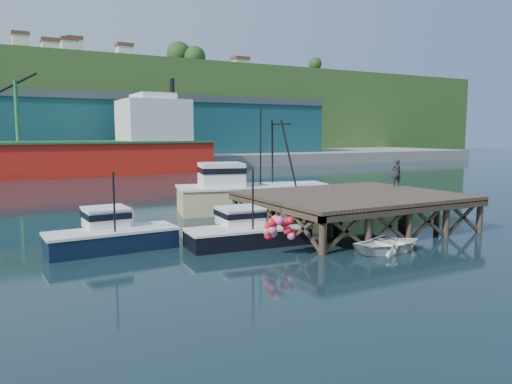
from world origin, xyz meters
TOP-DOWN VIEW (x-y plane):
  - ground at (0.00, 0.00)m, footprint 300.00×300.00m
  - wharf at (5.50, -0.19)m, footprint 12.00×10.00m
  - far_quay at (0.00, 70.00)m, footprint 160.00×40.00m
  - warehouse_mid at (0.00, 65.00)m, footprint 28.00×16.00m
  - warehouse_right at (30.00, 65.00)m, footprint 30.00×16.00m
  - cargo_ship at (-8.46, 48.00)m, footprint 55.50×10.00m
  - hillside at (0.00, 100.00)m, footprint 220.00×50.00m
  - boat_navy at (-8.86, 1.35)m, footprint 6.41×3.47m
  - boat_black at (-2.34, -0.91)m, footprint 6.64×5.56m
  - trawler at (3.12, 8.61)m, footprint 11.95×6.58m
  - dinghy at (3.09, -5.80)m, footprint 3.86×2.84m
  - dockworker at (10.90, 1.83)m, footprint 0.77×0.61m

SIDE VIEW (x-z plane):
  - ground at x=0.00m, z-range 0.00..0.00m
  - dinghy at x=3.09m, z-range 0.00..0.78m
  - boat_black at x=-2.34m, z-range -1.26..2.73m
  - boat_navy at x=-8.86m, z-range -1.19..2.78m
  - far_quay at x=0.00m, z-range 0.00..2.00m
  - trawler at x=3.12m, z-range -2.23..5.35m
  - wharf at x=5.50m, z-range 0.63..3.25m
  - dockworker at x=10.90m, z-range 2.12..3.99m
  - cargo_ship at x=-8.46m, z-range -3.56..10.19m
  - warehouse_mid at x=0.00m, z-range 2.00..11.00m
  - warehouse_right at x=30.00m, z-range 2.00..11.00m
  - hillside at x=0.00m, z-range 0.00..22.00m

